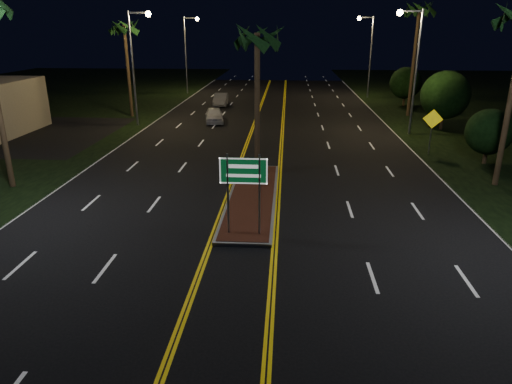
# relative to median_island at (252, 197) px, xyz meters

# --- Properties ---
(ground) EXTENTS (120.00, 120.00, 0.00)m
(ground) POSITION_rel_median_island_xyz_m (0.00, -7.00, -0.08)
(ground) COLOR black
(ground) RESTS_ON ground
(median_island) EXTENTS (2.25, 10.25, 0.17)m
(median_island) POSITION_rel_median_island_xyz_m (0.00, 0.00, 0.00)
(median_island) COLOR gray
(median_island) RESTS_ON ground
(highway_sign) EXTENTS (1.80, 0.08, 3.20)m
(highway_sign) POSITION_rel_median_island_xyz_m (0.00, -4.20, 2.32)
(highway_sign) COLOR gray
(highway_sign) RESTS_ON ground
(streetlight_left_mid) EXTENTS (1.91, 0.44, 9.00)m
(streetlight_left_mid) POSITION_rel_median_island_xyz_m (-10.61, 17.00, 5.57)
(streetlight_left_mid) COLOR gray
(streetlight_left_mid) RESTS_ON ground
(streetlight_left_far) EXTENTS (1.91, 0.44, 9.00)m
(streetlight_left_far) POSITION_rel_median_island_xyz_m (-10.61, 37.00, 5.57)
(streetlight_left_far) COLOR gray
(streetlight_left_far) RESTS_ON ground
(streetlight_right_mid) EXTENTS (1.91, 0.44, 9.00)m
(streetlight_right_mid) POSITION_rel_median_island_xyz_m (10.61, 15.00, 5.57)
(streetlight_right_mid) COLOR gray
(streetlight_right_mid) RESTS_ON ground
(streetlight_right_far) EXTENTS (1.91, 0.44, 9.00)m
(streetlight_right_far) POSITION_rel_median_island_xyz_m (10.61, 35.00, 5.57)
(streetlight_right_far) COLOR gray
(streetlight_right_far) RESTS_ON ground
(palm_median) EXTENTS (2.40, 2.40, 8.30)m
(palm_median) POSITION_rel_median_island_xyz_m (0.00, 3.50, 7.19)
(palm_median) COLOR #382819
(palm_median) RESTS_ON ground
(palm_left_far) EXTENTS (2.40, 2.40, 8.80)m
(palm_left_far) POSITION_rel_median_island_xyz_m (-12.80, 21.00, 7.66)
(palm_left_far) COLOR #382819
(palm_left_far) RESTS_ON ground
(palm_right_far) EXTENTS (2.40, 2.40, 10.30)m
(palm_right_far) POSITION_rel_median_island_xyz_m (12.80, 23.00, 9.06)
(palm_right_far) COLOR #382819
(palm_right_far) RESTS_ON ground
(shrub_near) EXTENTS (2.70, 2.70, 3.30)m
(shrub_near) POSITION_rel_median_island_xyz_m (13.50, 7.00, 1.86)
(shrub_near) COLOR #382819
(shrub_near) RESTS_ON ground
(shrub_mid) EXTENTS (3.78, 3.78, 4.62)m
(shrub_mid) POSITION_rel_median_island_xyz_m (14.00, 17.00, 2.64)
(shrub_mid) COLOR #382819
(shrub_mid) RESTS_ON ground
(shrub_far) EXTENTS (3.24, 3.24, 3.96)m
(shrub_far) POSITION_rel_median_island_xyz_m (13.80, 29.00, 2.25)
(shrub_far) COLOR #382819
(shrub_far) RESTS_ON ground
(car_near) EXTENTS (2.64, 4.71, 1.48)m
(car_near) POSITION_rel_median_island_xyz_m (-4.72, 18.57, 0.66)
(car_near) COLOR silver
(car_near) RESTS_ON ground
(car_far) EXTENTS (2.11, 4.51, 1.47)m
(car_far) POSITION_rel_median_island_xyz_m (-5.46, 27.75, 0.65)
(car_far) COLOR #9B9CA4
(car_far) RESTS_ON ground
(warning_sign) EXTENTS (1.18, 0.34, 2.90)m
(warning_sign) POSITION_rel_median_island_xyz_m (10.80, 9.06, 1.84)
(warning_sign) COLOR gray
(warning_sign) RESTS_ON ground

